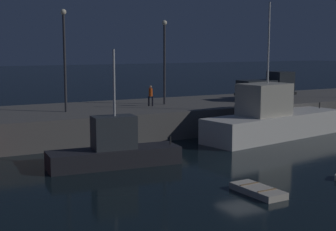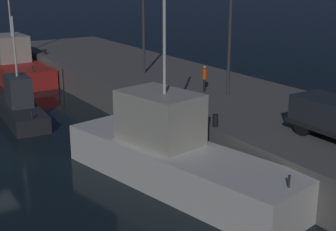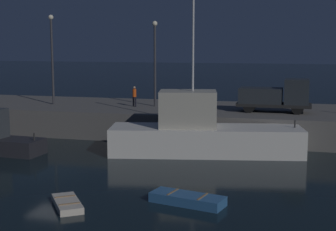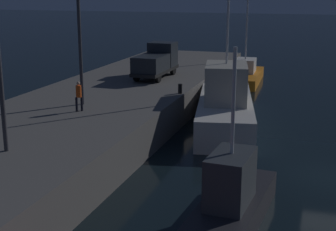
# 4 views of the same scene
# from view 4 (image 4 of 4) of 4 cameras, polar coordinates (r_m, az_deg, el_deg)

# --- Properties ---
(ground_plane) EXTENTS (320.00, 320.00, 0.00)m
(ground_plane) POSITION_cam_4_polar(r_m,az_deg,el_deg) (25.51, 18.35, -6.90)
(ground_plane) COLOR black
(pier_quay) EXTENTS (59.07, 10.23, 2.17)m
(pier_quay) POSITION_cam_4_polar(r_m,az_deg,el_deg) (28.68, -11.90, -1.80)
(pier_quay) COLOR #5B5956
(pier_quay) RESTS_ON ground
(fishing_trawler_red) EXTENTS (8.93, 3.28, 8.42)m
(fishing_trawler_red) POSITION_cam_4_polar(r_m,az_deg,el_deg) (49.04, 8.87, 4.67)
(fishing_trawler_red) COLOR orange
(fishing_trawler_red) RESTS_ON ground
(fishing_boat_white) EXTENTS (13.32, 5.86, 10.44)m
(fishing_boat_white) POSITION_cam_4_polar(r_m,az_deg,el_deg) (33.07, 6.65, 1.21)
(fishing_boat_white) COLOR silver
(fishing_boat_white) RESTS_ON ground
(fishing_trawler_green) EXTENTS (8.12, 2.76, 6.99)m
(fishing_trawler_green) POSITION_cam_4_polar(r_m,az_deg,el_deg) (19.22, 7.15, -10.24)
(fishing_trawler_green) COLOR #232328
(fishing_trawler_green) RESTS_ON ground
(lamp_post_east) EXTENTS (0.44, 0.44, 7.15)m
(lamp_post_east) POSITION_cam_4_polar(r_m,az_deg,el_deg) (29.67, -10.20, 9.28)
(lamp_post_east) COLOR #38383D
(lamp_post_east) RESTS_ON pier_quay
(utility_truck) EXTENTS (5.70, 2.13, 2.61)m
(utility_truck) POSITION_cam_4_polar(r_m,az_deg,el_deg) (38.80, -1.36, 6.30)
(utility_truck) COLOR black
(utility_truck) RESTS_ON pier_quay
(dockworker) EXTENTS (0.44, 0.44, 1.72)m
(dockworker) POSITION_cam_4_polar(r_m,az_deg,el_deg) (28.43, -10.29, 2.42)
(dockworker) COLOR black
(dockworker) RESTS_ON pier_quay
(bollard_west) EXTENTS (0.28, 0.28, 0.65)m
(bollard_west) POSITION_cam_4_polar(r_m,az_deg,el_deg) (32.89, 1.42, 3.12)
(bollard_west) COLOR black
(bollard_west) RESTS_ON pier_quay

